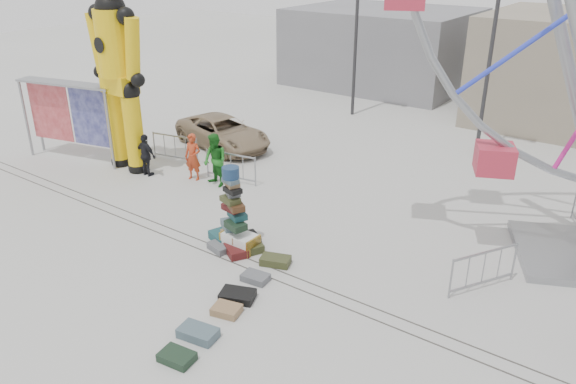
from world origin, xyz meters
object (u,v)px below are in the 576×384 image
Objects in this scene: pedestrian_red at (193,157)px; banner_scaffold at (69,102)px; lamp_post_left at (358,23)px; pedestrian_green at (215,160)px; barricade_dummy_b at (175,148)px; pedestrian_black at (146,155)px; barricade_dummy_c at (231,167)px; barricade_wheel_front at (483,270)px; steamer_trunk at (240,242)px; suitcase_tower at (234,224)px; lamp_post_right at (495,43)px; crash_test_dummy at (118,70)px; parked_suv at (223,132)px; barricade_dummy_a at (117,135)px.

banner_scaffold is at bearing 179.36° from pedestrian_red.
pedestrian_green is at bearing -87.58° from lamp_post_left.
pedestrian_green is at bearing -11.48° from pedestrian_red.
pedestrian_black is at bearing -94.00° from barricade_dummy_b.
lamp_post_left reaches higher than barricade_dummy_c.
barricade_wheel_front is at bearing 179.22° from pedestrian_black.
pedestrian_red is at bearing 115.23° from barricade_wheel_front.
steamer_trunk is 4.77m from pedestrian_green.
pedestrian_green is at bearing 161.92° from suitcase_tower.
suitcase_tower is 1.28× the size of pedestrian_green.
pedestrian_red reaches higher than barricade_dummy_b.
barricade_dummy_c is (-3.44, 3.58, 0.31)m from steamer_trunk.
lamp_post_right is at bearing 35.15° from pedestrian_red.
steamer_trunk is 0.60× the size of pedestrian_red.
barricade_dummy_b is at bearing 62.00° from crash_test_dummy.
suitcase_tower reaches higher than pedestrian_red.
crash_test_dummy is at bearing 174.08° from parked_suv.
lamp_post_right reaches higher than barricade_dummy_c.
steamer_trunk is at bearing 138.10° from barricade_wheel_front.
pedestrian_red is 1.08× the size of pedestrian_black.
lamp_post_left is at bearing 107.33° from steamer_trunk.
lamp_post_right is 12.78m from steamer_trunk.
steamer_trunk is at bearing -103.94° from lamp_post_right.
crash_test_dummy is 14.08m from barricade_wheel_front.
barricade_dummy_c is 3.83m from parked_suv.
lamp_post_left is 4.00× the size of barricade_wheel_front.
parked_suv is at bearing 125.82° from barricade_dummy_c.
lamp_post_left reaches higher than pedestrian_green.
steamer_trunk is 6.52m from barricade_wheel_front.
barricade_dummy_b is (-6.32, 3.78, -0.13)m from suitcase_tower.
crash_test_dummy is 3.58× the size of barricade_dummy_c.
pedestrian_red is at bearing -0.10° from banner_scaffold.
crash_test_dummy is 4.14× the size of pedestrian_red.
pedestrian_red is (-0.59, -10.76, -3.62)m from lamp_post_left.
lamp_post_right is at bearing 45.22° from crash_test_dummy.
banner_scaffold is 2.17× the size of barricade_dummy_a.
barricade_dummy_a is 3.75m from pedestrian_black.
crash_test_dummy is 3.70m from barricade_dummy_b.
parked_suv is at bearing -91.95° from pedestrian_black.
steamer_trunk is (-2.91, -11.71, -4.24)m from lamp_post_right.
pedestrian_green reaches higher than steamer_trunk.
barricade_wheel_front is at bearing -71.28° from lamp_post_right.
barricade_wheel_front is at bearing -19.52° from barricade_dummy_c.
lamp_post_right is 11.46m from pedestrian_green.
barricade_dummy_c is 0.74m from pedestrian_green.
suitcase_tower is 4.48m from pedestrian_green.
pedestrian_green reaches higher than pedestrian_black.
lamp_post_left is 4.00× the size of barricade_dummy_a.
barricade_wheel_front is 1.25× the size of pedestrian_black.
barricade_wheel_front is (12.77, -1.85, 0.00)m from barricade_dummy_b.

